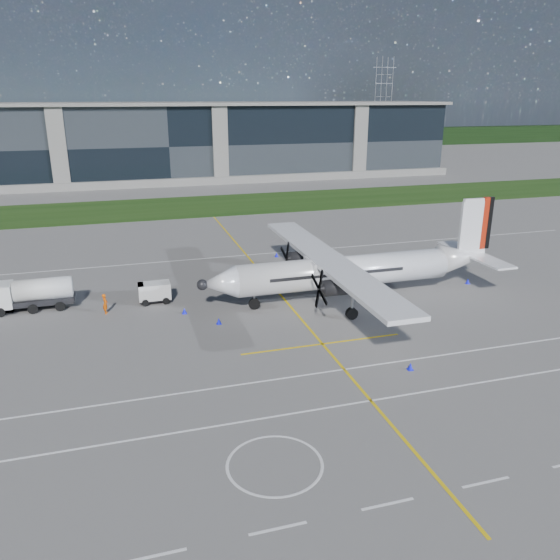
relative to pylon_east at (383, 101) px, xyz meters
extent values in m
plane|color=slate|center=(-85.00, -110.00, -15.00)|extent=(400.00, 400.00, 0.00)
cube|color=#19390F|center=(-85.00, -102.00, -14.98)|extent=(400.00, 18.00, 0.04)
cube|color=black|center=(-85.00, -70.00, -7.50)|extent=(120.00, 20.00, 15.00)
cube|color=black|center=(-85.00, -10.00, -12.00)|extent=(400.00, 6.00, 6.00)
cube|color=yellow|center=(-82.00, -140.00, -14.99)|extent=(0.20, 70.00, 0.01)
cube|color=white|center=(-85.00, -164.00, -14.99)|extent=(90.00, 0.15, 0.01)
imported|color=#F25907|center=(-96.95, -145.52, -14.03)|extent=(0.63, 0.83, 1.93)
cone|color=#0E11F8|center=(-77.89, -161.25, -14.75)|extent=(0.36, 0.36, 0.50)
cone|color=#0E11F8|center=(-88.48, -150.29, -14.75)|extent=(0.36, 0.36, 0.50)
cone|color=#0E11F8|center=(-64.09, -147.47, -14.75)|extent=(0.36, 0.36, 0.50)
cone|color=#0E11F8|center=(-78.95, -133.59, -14.75)|extent=(0.36, 0.36, 0.50)
cone|color=#0E11F8|center=(-90.80, -147.38, -14.75)|extent=(0.36, 0.36, 0.50)
camera|label=1|loc=(-95.02, -189.28, 1.94)|focal=35.00mm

